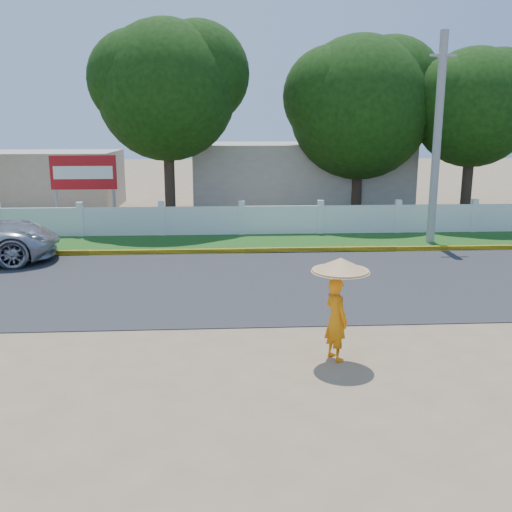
{
  "coord_description": "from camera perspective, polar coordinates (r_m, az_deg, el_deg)",
  "views": [
    {
      "loc": [
        -0.72,
        -10.09,
        4.1
      ],
      "look_at": [
        0.0,
        2.0,
        1.3
      ],
      "focal_mm": 40.0,
      "sensor_mm": 36.0,
      "label": 1
    }
  ],
  "objects": [
    {
      "name": "building_far",
      "position": [
        30.65,
        -21.18,
        7.1
      ],
      "size": [
        8.0,
        5.0,
        2.8
      ],
      "primitive_type": "cube",
      "color": "#B7AD99",
      "rests_on": "ground"
    },
    {
      "name": "ground",
      "position": [
        10.91,
        0.63,
        -9.05
      ],
      "size": [
        120.0,
        120.0,
        0.0
      ],
      "primitive_type": "plane",
      "color": "#9E8460",
      "rests_on": "ground"
    },
    {
      "name": "utility_pole",
      "position": [
        20.8,
        17.66,
        10.96
      ],
      "size": [
        0.28,
        0.28,
        7.13
      ],
      "primitive_type": "cylinder",
      "color": "gray",
      "rests_on": "ground"
    },
    {
      "name": "monk_with_parasol",
      "position": [
        10.08,
        8.21,
        -3.77
      ],
      "size": [
        1.02,
        1.02,
        1.86
      ],
      "color": "orange",
      "rests_on": "ground"
    },
    {
      "name": "billboard",
      "position": [
        23.09,
        -16.86,
        7.61
      ],
      "size": [
        2.5,
        0.13,
        2.95
      ],
      "color": "gray",
      "rests_on": "ground"
    },
    {
      "name": "grass_verge",
      "position": [
        20.27,
        -1.3,
        1.39
      ],
      "size": [
        60.0,
        3.5,
        0.03
      ],
      "primitive_type": "cube",
      "color": "#2D601E",
      "rests_on": "ground"
    },
    {
      "name": "road",
      "position": [
        15.17,
        -0.56,
        -2.62
      ],
      "size": [
        60.0,
        7.0,
        0.02
      ],
      "primitive_type": "cube",
      "color": "#38383A",
      "rests_on": "ground"
    },
    {
      "name": "fence",
      "position": [
        21.6,
        -1.45,
        3.56
      ],
      "size": [
        40.0,
        0.1,
        1.1
      ],
      "primitive_type": "cube",
      "color": "silver",
      "rests_on": "ground"
    },
    {
      "name": "curb",
      "position": [
        18.59,
        -1.1,
        0.53
      ],
      "size": [
        40.0,
        0.18,
        0.16
      ],
      "primitive_type": "cube",
      "color": "yellow",
      "rests_on": "ground"
    },
    {
      "name": "building_near",
      "position": [
        28.44,
        4.17,
        7.95
      ],
      "size": [
        10.0,
        6.0,
        3.2
      ],
      "primitive_type": "cube",
      "color": "#B7AD99",
      "rests_on": "ground"
    },
    {
      "name": "tree_row",
      "position": [
        25.19,
        10.06,
        14.98
      ],
      "size": [
        34.9,
        7.77,
        8.66
      ],
      "color": "#473828",
      "rests_on": "ground"
    }
  ]
}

